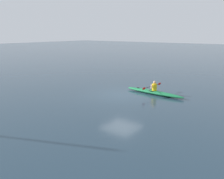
# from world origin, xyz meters

# --- Properties ---
(ground_plane) EXTENTS (160.00, 160.00, 0.00)m
(ground_plane) POSITION_xyz_m (0.00, 0.00, 0.00)
(ground_plane) COLOR #233847
(kayak) EXTENTS (4.68, 0.88, 0.28)m
(kayak) POSITION_xyz_m (-1.75, -1.52, 0.14)
(kayak) COLOR #19723F
(kayak) RESTS_ON ground
(kayaker) EXTENTS (0.47, 2.47, 0.71)m
(kayaker) POSITION_xyz_m (-1.74, -1.52, 0.57)
(kayaker) COLOR yellow
(kayaker) RESTS_ON kayak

